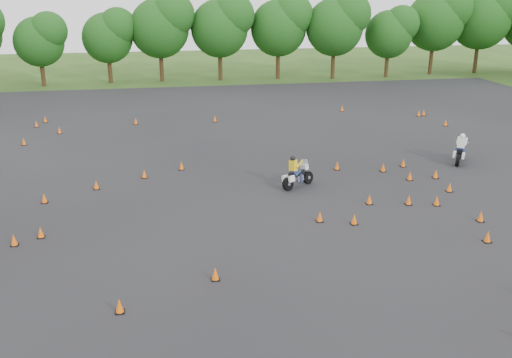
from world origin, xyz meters
The scene contains 6 objects.
ground centered at (0.00, 0.00, 0.00)m, with size 140.00×140.00×0.00m, color #2D5119.
asphalt_pad centered at (0.00, 6.00, 0.01)m, with size 62.00×62.00×0.00m, color black.
treeline centered at (3.80, 34.49, 4.61)m, with size 87.10×32.22×10.44m.
traffic_cones centered at (0.69, 5.65, 0.23)m, with size 36.02×33.13×0.45m.
rider_yellow centered at (2.54, 5.81, 0.83)m, with size 2.14×0.66×1.65m, color gold, non-canonical shape.
rider_white centered at (12.71, 8.31, 0.88)m, with size 2.28×0.70×1.76m, color silver, non-canonical shape.
Camera 1 is at (-4.47, -20.66, 9.79)m, focal length 40.00 mm.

